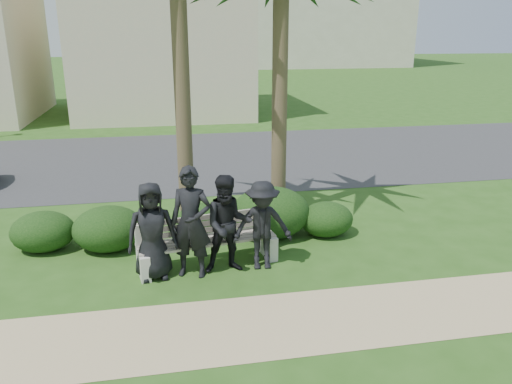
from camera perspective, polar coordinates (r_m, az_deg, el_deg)
ground at (r=8.71m, az=-1.83°, el=-8.67°), size 160.00×160.00×0.00m
footpath at (r=7.17m, az=0.46°, el=-15.00°), size 30.00×1.60×0.01m
asphalt_street at (r=16.22m, az=-6.20°, el=3.88°), size 160.00×8.00×0.01m
stucco_bldg_right at (r=25.71m, az=-10.72°, el=17.07°), size 8.40×8.40×7.30m
park_bench at (r=8.70m, az=-5.50°, el=-6.03°), size 2.48×0.95×0.84m
man_a at (r=8.24m, az=-11.82°, el=-4.42°), size 0.84×0.59×1.63m
man_b at (r=8.17m, az=-7.43°, el=-3.48°), size 0.78×0.63×1.87m
man_c at (r=8.29m, az=-3.19°, el=-3.72°), size 0.82×0.64×1.69m
man_d at (r=8.41m, az=0.73°, el=-3.85°), size 1.04×0.65×1.55m
hedge_a at (r=10.07m, az=-23.19°, el=-4.06°), size 1.16×0.96×0.76m
hedge_b at (r=9.66m, az=-16.54°, el=-3.91°), size 1.31×1.08×0.85m
hedge_c at (r=10.07m, az=-6.26°, el=-2.99°), size 0.98×0.81×0.64m
hedge_d at (r=9.85m, az=1.68°, el=-2.20°), size 1.57×1.30×1.02m
hedge_e at (r=10.03m, az=8.06°, el=-2.98°), size 1.07×0.88×0.70m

